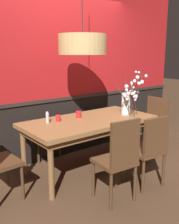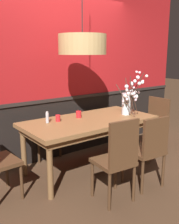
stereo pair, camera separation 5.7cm
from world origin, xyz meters
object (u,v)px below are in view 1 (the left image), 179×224
at_px(vase_with_blossoms, 128,100).
at_px(candle_holder_nearer_center, 58,118).
at_px(chair_near_side_right, 148,148).
at_px(pendant_lamp, 82,44).
at_px(chair_far_side_left, 41,125).
at_px(dining_table, 89,125).
at_px(condiment_bottle, 47,118).
at_px(chair_head_east_end, 153,120).
at_px(chair_near_side_left, 119,157).
at_px(candle_holder_nearer_edge, 79,114).

xyz_separation_m(vase_with_blossoms, candle_holder_nearer_center, (-1.04, 0.30, -0.18)).
relative_size(chair_near_side_right, pendant_lamp, 0.68).
xyz_separation_m(chair_far_side_left, candle_holder_nearer_center, (-0.11, -0.73, 0.28)).
relative_size(chair_far_side_left, pendant_lamp, 0.66).
relative_size(dining_table, chair_far_side_left, 2.07).
xyz_separation_m(dining_table, vase_with_blossoms, (0.63, -0.13, 0.31)).
xyz_separation_m(dining_table, chair_far_side_left, (-0.30, 0.90, -0.15)).
bearing_deg(condiment_bottle, chair_head_east_end, -5.69).
height_order(candle_holder_nearer_center, condiment_bottle, condiment_bottle).
bearing_deg(chair_near_side_left, condiment_bottle, 104.68).
distance_m(chair_near_side_left, condiment_bottle, 1.14).
distance_m(dining_table, pendant_lamp, 1.10).
relative_size(dining_table, vase_with_blossoms, 2.93).
relative_size(chair_head_east_end, pendant_lamp, 0.66).
bearing_deg(chair_far_side_left, chair_near_side_right, -72.27).
distance_m(chair_near_side_left, pendant_lamp, 1.53).
relative_size(vase_with_blossoms, candle_holder_nearer_center, 7.05).
xyz_separation_m(dining_table, condiment_bottle, (-0.56, 0.19, 0.16)).
height_order(chair_near_side_right, candle_holder_nearer_center, chair_near_side_right).
bearing_deg(candle_holder_nearer_center, pendant_lamp, -24.19).
bearing_deg(condiment_bottle, pendant_lamp, -19.23).
relative_size(chair_head_east_end, vase_with_blossoms, 1.40).
distance_m(dining_table, chair_head_east_end, 1.40).
distance_m(chair_head_east_end, vase_with_blossoms, 0.90).
height_order(chair_far_side_left, candle_holder_nearer_edge, chair_far_side_left).
distance_m(chair_head_east_end, candle_holder_nearer_center, 1.83).
height_order(chair_head_east_end, chair_near_side_left, chair_near_side_left).
distance_m(chair_near_side_left, candle_holder_nearer_edge, 1.10).
bearing_deg(chair_far_side_left, chair_head_east_end, -28.00).
relative_size(chair_near_side_right, condiment_bottle, 5.97).
bearing_deg(chair_far_side_left, pendant_lamp, -76.67).
distance_m(candle_holder_nearer_center, candle_holder_nearer_edge, 0.34).
height_order(chair_near_side_left, vase_with_blossoms, vase_with_blossoms).
bearing_deg(candle_holder_nearer_edge, pendant_lamp, -102.17).
relative_size(chair_near_side_left, vase_with_blossoms, 1.54).
xyz_separation_m(chair_near_side_right, chair_near_side_left, (-0.54, -0.03, 0.02)).
distance_m(chair_head_east_end, condiment_bottle, 1.98).
height_order(chair_far_side_left, pendant_lamp, pendant_lamp).
xyz_separation_m(chair_far_side_left, vase_with_blossoms, (0.93, -1.03, 0.46)).
xyz_separation_m(chair_near_side_right, candle_holder_nearer_center, (-0.66, 1.02, 0.27)).
relative_size(dining_table, chair_near_side_right, 2.02).
bearing_deg(candle_holder_nearer_center, dining_table, -22.58).
xyz_separation_m(chair_far_side_left, condiment_bottle, (-0.26, -0.71, 0.30)).
xyz_separation_m(chair_head_east_end, chair_near_side_left, (-1.67, -0.87, 0.03)).
height_order(chair_far_side_left, condiment_bottle, chair_far_side_left).
relative_size(chair_far_side_left, condiment_bottle, 5.85).
bearing_deg(dining_table, chair_head_east_end, -0.16).
bearing_deg(dining_table, vase_with_blossoms, -11.68).
xyz_separation_m(chair_near_side_right, pendant_lamp, (-0.35, 0.88, 1.24)).
bearing_deg(condiment_bottle, chair_far_side_left, 69.98).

